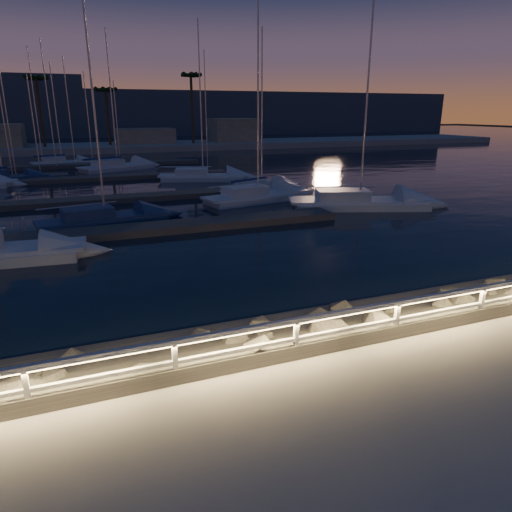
% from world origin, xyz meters
% --- Properties ---
extents(ground, '(400.00, 400.00, 0.00)m').
position_xyz_m(ground, '(0.00, 0.00, 0.00)').
color(ground, gray).
rests_on(ground, ground).
extents(harbor_water, '(400.00, 440.00, 0.60)m').
position_xyz_m(harbor_water, '(0.00, 31.22, -0.97)').
color(harbor_water, black).
rests_on(harbor_water, ground).
extents(guard_rail, '(44.11, 0.12, 1.06)m').
position_xyz_m(guard_rail, '(-0.07, -0.00, 0.77)').
color(guard_rail, silver).
rests_on(guard_rail, ground).
extents(riprap, '(32.02, 2.24, 1.08)m').
position_xyz_m(riprap, '(-2.47, 1.28, -0.17)').
color(riprap, '#656157').
rests_on(riprap, ground).
extents(floating_docks, '(22.00, 36.00, 0.40)m').
position_xyz_m(floating_docks, '(0.00, 32.50, -0.40)').
color(floating_docks, '#5D544D').
rests_on(floating_docks, ground).
extents(far_shore, '(160.00, 14.00, 5.20)m').
position_xyz_m(far_shore, '(-0.12, 74.05, 0.29)').
color(far_shore, gray).
rests_on(far_shore, ground).
extents(palm_left, '(3.00, 3.00, 11.20)m').
position_xyz_m(palm_left, '(-8.00, 72.00, 10.14)').
color(palm_left, brown).
rests_on(palm_left, ground).
extents(palm_center, '(3.00, 3.00, 9.70)m').
position_xyz_m(palm_center, '(2.00, 73.00, 8.78)').
color(palm_center, brown).
rests_on(palm_center, ground).
extents(palm_right, '(3.00, 3.00, 12.20)m').
position_xyz_m(palm_right, '(16.00, 72.00, 11.03)').
color(palm_right, brown).
rests_on(palm_right, ground).
extents(sailboat_b, '(7.83, 3.70, 12.87)m').
position_xyz_m(sailboat_b, '(-2.57, 18.60, -0.17)').
color(sailboat_b, navy).
rests_on(sailboat_b, ground).
extents(sailboat_c, '(8.84, 4.28, 14.47)m').
position_xyz_m(sailboat_c, '(8.55, 22.38, -0.16)').
color(sailboat_c, silver).
rests_on(sailboat_c, ground).
extents(sailboat_d, '(10.07, 5.89, 16.48)m').
position_xyz_m(sailboat_d, '(14.25, 17.68, -0.14)').
color(sailboat_d, silver).
rests_on(sailboat_d, ground).
extents(sailboat_g, '(7.59, 4.80, 12.54)m').
position_xyz_m(sailboat_g, '(10.18, 25.58, -0.20)').
color(sailboat_g, silver).
rests_on(sailboat_g, ground).
extents(sailboat_i, '(7.72, 4.60, 12.82)m').
position_xyz_m(sailboat_i, '(-10.30, 39.08, -0.15)').
color(sailboat_i, navy).
rests_on(sailboat_i, ground).
extents(sailboat_k, '(8.97, 5.79, 14.88)m').
position_xyz_m(sailboat_k, '(0.49, 45.59, -0.15)').
color(sailboat_k, silver).
rests_on(sailboat_k, ground).
extents(sailboat_l, '(8.80, 4.91, 14.36)m').
position_xyz_m(sailboat_l, '(7.50, 34.40, -0.18)').
color(sailboat_l, silver).
rests_on(sailboat_l, ground).
extents(sailboat_n, '(7.29, 3.45, 11.99)m').
position_xyz_m(sailboat_n, '(-5.47, 52.78, -0.19)').
color(sailboat_n, silver).
rests_on(sailboat_n, ground).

